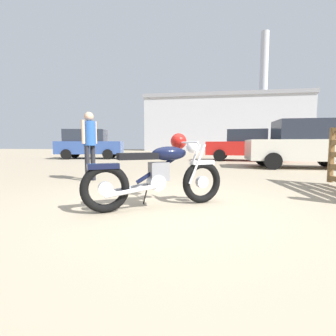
% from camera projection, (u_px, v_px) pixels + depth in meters
% --- Properties ---
extents(ground_plane, '(80.00, 80.00, 0.00)m').
position_uv_depth(ground_plane, '(178.00, 206.00, 3.65)').
color(ground_plane, gray).
extents(vintage_motorcycle, '(1.85, 1.19, 1.07)m').
position_uv_depth(vintage_motorcycle, '(160.00, 172.00, 3.58)').
color(vintage_motorcycle, black).
rests_on(vintage_motorcycle, ground_plane).
extents(bystander, '(0.30, 0.43, 1.66)m').
position_uv_depth(bystander, '(90.00, 139.00, 6.10)').
color(bystander, black).
rests_on(bystander, ground_plane).
extents(silver_sedan_mid, '(4.42, 2.43, 1.67)m').
position_uv_depth(silver_sedan_mid, '(247.00, 145.00, 13.62)').
color(silver_sedan_mid, black).
rests_on(silver_sedan_mid, ground_plane).
extents(pale_sedan_back, '(4.14, 2.35, 1.78)m').
position_uv_depth(pale_sedan_back, '(89.00, 144.00, 15.59)').
color(pale_sedan_back, black).
rests_on(pale_sedan_back, ground_plane).
extents(red_hatchback_near, '(3.94, 1.91, 1.78)m').
position_uv_depth(red_hatchback_near, '(304.00, 143.00, 9.41)').
color(red_hatchback_near, black).
rests_on(red_hatchback_near, ground_plane).
extents(industrial_building, '(22.19, 10.55, 16.49)m').
position_uv_depth(industrial_building, '(224.00, 124.00, 37.09)').
color(industrial_building, '#B2B2B7').
rests_on(industrial_building, ground_plane).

